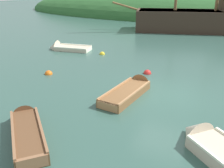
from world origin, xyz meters
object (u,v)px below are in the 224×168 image
Objects in this scene: rowboat_far at (222,155)px; buoy_orange at (49,74)px; rowboat_portside at (27,129)px; buoy_red at (147,74)px; rowboat_outer_right at (131,91)px; buoy_yellow at (102,54)px; rowboat_near_dock at (65,49)px; sailing_ship at (197,23)px.

rowboat_far is 8.51× the size of buoy_orange.
buoy_red is at bearing -60.41° from rowboat_portside.
buoy_red is (-0.26, 2.87, -0.11)m from rowboat_outer_right.
rowboat_portside is at bearing -74.91° from buoy_yellow.
rowboat_far is 9.38× the size of buoy_yellow.
rowboat_near_dock is 7.99× the size of buoy_orange.
sailing_ship is 22.64m from rowboat_portside.
buoy_orange is at bearing 56.89° from sailing_ship.
rowboat_portside is 7.72m from buoy_red.
sailing_ship reaches higher than buoy_orange.
buoy_yellow is at bearing 170.38° from rowboat_near_dock.
buoy_yellow is at bearing -4.51° from rowboat_far.
rowboat_portside is 0.99× the size of rowboat_near_dock.
buoy_yellow is at bearing -33.82° from rowboat_portside.
rowboat_portside is 11.53m from rowboat_near_dock.
rowboat_far is (4.14, -3.17, 0.01)m from rowboat_outer_right.
buoy_yellow is at bearing 44.19° from rowboat_outer_right.
buoy_yellow is (-2.71, 10.03, -0.14)m from rowboat_portside.
rowboat_outer_right reaches higher than buoy_orange.
rowboat_outer_right is 8.72× the size of buoy_red.
sailing_ship reaches higher than rowboat_outer_right.
rowboat_far reaches higher than rowboat_near_dock.
buoy_orange is at bearing 19.46° from rowboat_far.
sailing_ship is 4.39× the size of rowboat_portside.
sailing_ship reaches higher than buoy_red.
buoy_orange is at bearing -15.54° from rowboat_portside.
buoy_yellow is at bearing 53.54° from sailing_ship.
buoy_red is at bearing 28.12° from buoy_orange.
sailing_ship reaches higher than rowboat_far.
buoy_orange is (2.56, -4.95, -0.08)m from rowboat_near_dock.
rowboat_near_dock is at bearing 41.93° from sailing_ship.
buoy_orange reaches higher than buoy_yellow.
rowboat_near_dock is (-7.38, -12.64, -0.78)m from sailing_ship.
sailing_ship is 38.14× the size of buoy_yellow.
rowboat_portside is at bearing -56.62° from buoy_orange.
sailing_ship is 3.85× the size of rowboat_outer_right.
rowboat_portside is 8.68× the size of buoy_yellow.
rowboat_portside is 7.88× the size of buoy_orange.
sailing_ship is 18.25m from buoy_orange.
rowboat_far is 12.13m from buoy_yellow.
rowboat_near_dock is 9.27m from rowboat_outer_right.
rowboat_outer_right is 5.22m from rowboat_far.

